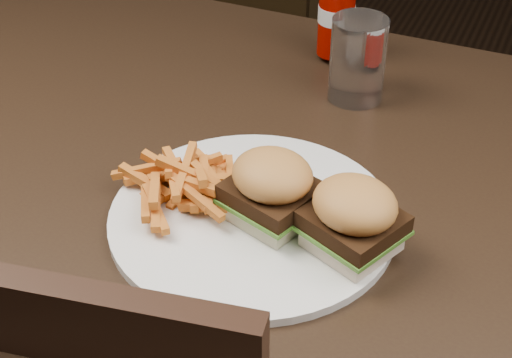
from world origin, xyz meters
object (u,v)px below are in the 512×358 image
at_px(dining_table, 239,173).
at_px(plate, 252,218).
at_px(ketchup_bottle, 336,20).
at_px(chair_far, 243,29).
at_px(tumbler, 358,60).

height_order(dining_table, plate, plate).
xyz_separation_m(dining_table, ketchup_bottle, (0.02, 0.29, 0.08)).
distance_m(chair_far, tumbler, 0.96).
bearing_deg(ketchup_bottle, dining_table, -93.86).
bearing_deg(ketchup_bottle, plate, -83.93).
bearing_deg(tumbler, ketchup_bottle, 123.54).
xyz_separation_m(ketchup_bottle, tumbler, (0.06, -0.09, -0.01)).
relative_size(dining_table, chair_far, 2.79).
relative_size(plate, tumbler, 2.69).
relative_size(dining_table, ketchup_bottle, 11.72).
distance_m(chair_far, plate, 1.17).
xyz_separation_m(chair_far, tumbler, (0.50, -0.73, 0.38)).
xyz_separation_m(plate, ketchup_bottle, (-0.04, 0.39, 0.06)).
bearing_deg(chair_far, tumbler, 117.03).
bearing_deg(ketchup_bottle, tumbler, -56.46).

